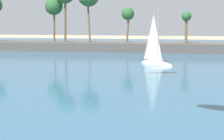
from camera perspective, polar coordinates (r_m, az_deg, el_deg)
name	(u,v)px	position (r m, az deg, el deg)	size (l,w,h in m)	color
sea	(139,58)	(61.56, 4.23, 1.86)	(220.00, 103.13, 0.06)	#33607F
palm_headland	(112,35)	(73.63, 0.01, 5.40)	(119.79, 6.62, 13.15)	#514C47
sailboat_near_shore	(156,59)	(53.26, 6.83, 1.71)	(5.69, 5.67, 8.96)	white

